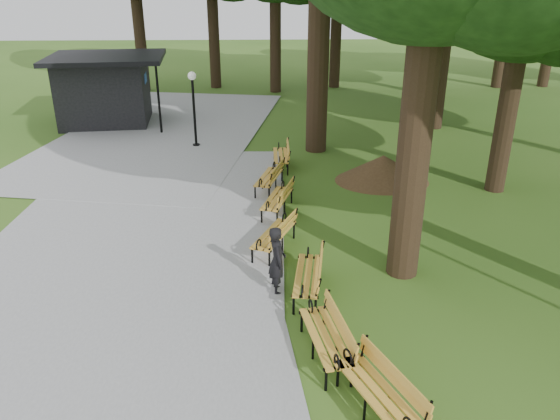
{
  "coord_description": "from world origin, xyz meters",
  "views": [
    {
      "loc": [
        -0.56,
        -9.09,
        6.31
      ],
      "look_at": [
        -0.15,
        2.82,
        1.1
      ],
      "focal_mm": 34.7,
      "sensor_mm": 36.0,
      "label": 1
    }
  ],
  "objects_px": {
    "person": "(277,260)",
    "bench_6": "(269,177)",
    "lamp_post": "(193,93)",
    "dirt_mound": "(383,168)",
    "bench_1": "(378,393)",
    "bench_4": "(274,235)",
    "bench_3": "(308,275)",
    "bench_7": "(281,156)",
    "bench_5": "(277,199)",
    "bench_2": "(325,337)",
    "kiosk": "(104,90)"
  },
  "relations": [
    {
      "from": "person",
      "to": "bench_6",
      "type": "xyz_separation_m",
      "value": [
        -0.08,
        5.97,
        -0.33
      ]
    },
    {
      "from": "lamp_post",
      "to": "dirt_mound",
      "type": "xyz_separation_m",
      "value": [
        6.58,
        -4.16,
        -1.68
      ]
    },
    {
      "from": "bench_1",
      "to": "bench_4",
      "type": "bearing_deg",
      "value": 172.36
    },
    {
      "from": "lamp_post",
      "to": "dirt_mound",
      "type": "bearing_deg",
      "value": -32.31
    },
    {
      "from": "bench_3",
      "to": "bench_7",
      "type": "bearing_deg",
      "value": -169.48
    },
    {
      "from": "person",
      "to": "bench_6",
      "type": "relative_size",
      "value": 0.81
    },
    {
      "from": "bench_1",
      "to": "dirt_mound",
      "type": "bearing_deg",
      "value": 145.37
    },
    {
      "from": "bench_5",
      "to": "bench_1",
      "type": "bearing_deg",
      "value": 26.37
    },
    {
      "from": "bench_5",
      "to": "bench_4",
      "type": "bearing_deg",
      "value": 13.24
    },
    {
      "from": "bench_2",
      "to": "bench_7",
      "type": "xyz_separation_m",
      "value": [
        -0.42,
        10.39,
        0.0
      ]
    },
    {
      "from": "bench_3",
      "to": "lamp_post",
      "type": "bearing_deg",
      "value": -153.45
    },
    {
      "from": "kiosk",
      "to": "dirt_mound",
      "type": "xyz_separation_m",
      "value": [
        11.03,
        -7.98,
        -1.09
      ]
    },
    {
      "from": "bench_2",
      "to": "bench_7",
      "type": "height_order",
      "value": "same"
    },
    {
      "from": "bench_6",
      "to": "bench_4",
      "type": "bearing_deg",
      "value": 16.71
    },
    {
      "from": "bench_3",
      "to": "bench_4",
      "type": "distance_m",
      "value": 2.09
    },
    {
      "from": "bench_1",
      "to": "bench_5",
      "type": "bearing_deg",
      "value": 167.09
    },
    {
      "from": "bench_3",
      "to": "dirt_mound",
      "type": "bearing_deg",
      "value": 164.55
    },
    {
      "from": "dirt_mound",
      "to": "bench_7",
      "type": "height_order",
      "value": "dirt_mound"
    },
    {
      "from": "person",
      "to": "lamp_post",
      "type": "xyz_separation_m",
      "value": [
        -2.91,
        10.85,
        1.36
      ]
    },
    {
      "from": "lamp_post",
      "to": "bench_6",
      "type": "relative_size",
      "value": 1.54
    },
    {
      "from": "kiosk",
      "to": "dirt_mound",
      "type": "bearing_deg",
      "value": -41.56
    },
    {
      "from": "bench_5",
      "to": "bench_7",
      "type": "relative_size",
      "value": 1.0
    },
    {
      "from": "bench_4",
      "to": "bench_5",
      "type": "relative_size",
      "value": 1.0
    },
    {
      "from": "bench_2",
      "to": "bench_4",
      "type": "relative_size",
      "value": 1.0
    },
    {
      "from": "bench_7",
      "to": "kiosk",
      "type": "bearing_deg",
      "value": -129.5
    },
    {
      "from": "bench_4",
      "to": "dirt_mound",
      "type": "bearing_deg",
      "value": 166.17
    },
    {
      "from": "person",
      "to": "dirt_mound",
      "type": "bearing_deg",
      "value": -35.17
    },
    {
      "from": "dirt_mound",
      "to": "bench_7",
      "type": "bearing_deg",
      "value": 155.92
    },
    {
      "from": "kiosk",
      "to": "bench_7",
      "type": "distance_m",
      "value": 10.15
    },
    {
      "from": "bench_1",
      "to": "bench_5",
      "type": "xyz_separation_m",
      "value": [
        -1.31,
        7.83,
        0.0
      ]
    },
    {
      "from": "person",
      "to": "bench_5",
      "type": "relative_size",
      "value": 0.81
    },
    {
      "from": "kiosk",
      "to": "bench_4",
      "type": "height_order",
      "value": "kiosk"
    },
    {
      "from": "kiosk",
      "to": "bench_3",
      "type": "distance_m",
      "value": 16.83
    },
    {
      "from": "bench_7",
      "to": "bench_4",
      "type": "bearing_deg",
      "value": -2.92
    },
    {
      "from": "lamp_post",
      "to": "bench_7",
      "type": "relative_size",
      "value": 1.54
    },
    {
      "from": "lamp_post",
      "to": "bench_4",
      "type": "height_order",
      "value": "lamp_post"
    },
    {
      "from": "dirt_mound",
      "to": "bench_1",
      "type": "bearing_deg",
      "value": -102.23
    },
    {
      "from": "kiosk",
      "to": "bench_4",
      "type": "relative_size",
      "value": 2.58
    },
    {
      "from": "lamp_post",
      "to": "bench_4",
      "type": "relative_size",
      "value": 1.54
    },
    {
      "from": "bench_2",
      "to": "bench_4",
      "type": "bearing_deg",
      "value": -178.83
    },
    {
      "from": "person",
      "to": "bench_4",
      "type": "bearing_deg",
      "value": -5.69
    },
    {
      "from": "dirt_mound",
      "to": "bench_6",
      "type": "relative_size",
      "value": 1.37
    },
    {
      "from": "bench_3",
      "to": "bench_4",
      "type": "height_order",
      "value": "same"
    },
    {
      "from": "dirt_mound",
      "to": "lamp_post",
      "type": "bearing_deg",
      "value": 147.69
    },
    {
      "from": "person",
      "to": "bench_5",
      "type": "xyz_separation_m",
      "value": [
        0.12,
        4.19,
        -0.33
      ]
    },
    {
      "from": "bench_1",
      "to": "bench_3",
      "type": "xyz_separation_m",
      "value": [
        -0.79,
        3.54,
        0.0
      ]
    },
    {
      "from": "bench_6",
      "to": "bench_3",
      "type": "bearing_deg",
      "value": 22.71
    },
    {
      "from": "bench_3",
      "to": "bench_7",
      "type": "xyz_separation_m",
      "value": [
        -0.28,
        8.27,
        0.0
      ]
    },
    {
      "from": "bench_5",
      "to": "bench_7",
      "type": "xyz_separation_m",
      "value": [
        0.24,
        3.98,
        0.0
      ]
    },
    {
      "from": "bench_2",
      "to": "bench_5",
      "type": "height_order",
      "value": "same"
    }
  ]
}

